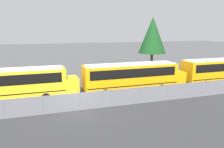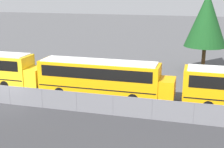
{
  "view_description": "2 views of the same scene",
  "coord_description": "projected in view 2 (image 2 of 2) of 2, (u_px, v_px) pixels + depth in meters",
  "views": [
    {
      "loc": [
        -3.02,
        -18.73,
        7.2
      ],
      "look_at": [
        4.87,
        5.12,
        2.06
      ],
      "focal_mm": 35.0,
      "sensor_mm": 36.0,
      "label": 1
    },
    {
      "loc": [
        15.19,
        -21.97,
        9.54
      ],
      "look_at": [
        7.82,
        4.59,
        2.07
      ],
      "focal_mm": 50.0,
      "sensor_mm": 36.0,
      "label": 2
    }
  ],
  "objects": [
    {
      "name": "ground_plane",
      "position": [
        10.0,
        104.0,
        26.85
      ],
      "size": [
        200.0,
        200.0,
        0.0
      ],
      "primitive_type": "plane",
      "color": "#4C4C4F"
    },
    {
      "name": "school_bus_4",
      "position": [
        102.0,
        76.0,
        28.23
      ],
      "size": [
        12.46,
        2.52,
        3.37
      ],
      "color": "orange",
      "rests_on": "ground_plane"
    },
    {
      "name": "fence",
      "position": [
        10.0,
        95.0,
        26.63
      ],
      "size": [
        116.08,
        0.07,
        1.66
      ],
      "color": "#9EA0A5",
      "rests_on": "ground_plane"
    },
    {
      "name": "tree_0",
      "position": [
        207.0,
        20.0,
        36.02
      ],
      "size": [
        4.86,
        4.86,
        9.39
      ],
      "color": "#51381E",
      "rests_on": "ground_plane"
    }
  ]
}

